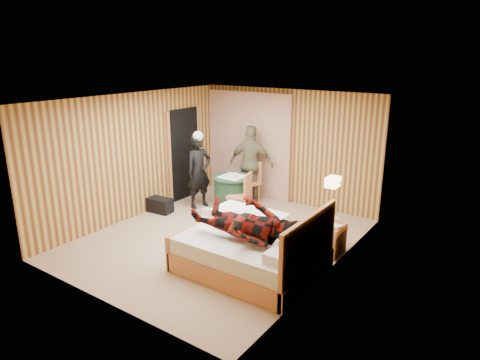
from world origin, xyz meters
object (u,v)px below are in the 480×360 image
Objects in this scene: bed at (254,250)px; chair_near at (243,192)px; wall_lamp at (333,182)px; man_at_table at (251,164)px; round_table at (233,193)px; chair_far at (251,179)px; man_on_bed at (247,214)px; duffel_bag at (160,205)px; woman_standing at (199,171)px; nightstand at (331,239)px.

bed reaches higher than chair_near.
wall_lamp is 0.28× the size of chair_near.
bed is 3.23m from man_at_table.
round_table is 0.91× the size of chair_far.
wall_lamp is 0.15× the size of man_at_table.
man_on_bed is at bearing -83.17° from bed.
man_at_table is at bearing 148.22° from wall_lamp.
chair_far is 0.33m from man_at_table.
bed is (-0.80, -1.03, -0.98)m from wall_lamp.
bed is at bearing -22.60° from duffel_bag.
round_table is at bearing 130.13° from man_on_bed.
duffel_bag is (-1.21, -1.66, -0.39)m from chair_far.
woman_standing is (0.47, 0.74, 0.64)m from duffel_bag.
bed reaches higher than duffel_bag.
man_at_table is (-2.59, 1.61, -0.44)m from wall_lamp.
man_at_table reaches higher than round_table.
round_table is 2.88m from man_on_bed.
duffel_bag is at bearing 158.78° from man_on_bed.
chair_far reaches higher than duffel_bag.
man_at_table is at bearing 90.00° from round_table.
chair_near is at bearing -29.46° from round_table.
chair_near is 0.53× the size of man_on_bed.
chair_near reaches higher than nightstand.
man_on_bed is (1.82, -2.86, 0.12)m from man_at_table.
man_on_bed is at bearing -109.68° from woman_standing.
man_on_bed reaches higher than nightstand.
round_table is at bearing -53.26° from woman_standing.
bed reaches higher than round_table.
man_on_bed is (2.53, -1.91, 0.19)m from woman_standing.
man_on_bed reaches higher than man_at_table.
chair_far is (-2.57, 1.57, -0.76)m from wall_lamp.
man_on_bed reaches higher than woman_standing.
duffel_bag is 0.34× the size of woman_standing.
woman_standing reaches higher than chair_near.
duffel_bag is (-2.97, 0.94, -0.17)m from bed.
man_at_table is (0.00, 0.71, 0.49)m from round_table.
duffel_bag is (-3.77, -0.09, -1.15)m from wall_lamp.
duffel_bag is at bearing -79.99° from chair_near.
bed is at bearing 96.83° from man_on_bed.
round_table is 1.57× the size of duffel_bag.
man_at_table is (0.71, 0.96, 0.07)m from woman_standing.
chair_near is 0.54× the size of man_at_table.
round_table is 1.56m from duffel_bag.
duffel_bag is at bearing -176.12° from nightstand.
woman_standing reaches higher than bed.
wall_lamp is at bearing -83.80° from woman_standing.
bed is 2.20× the size of chair_far.
chair_near is 1.82m from duffel_bag.
man_at_table is 3.39m from man_on_bed.
bed is at bearing -106.51° from woman_standing.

